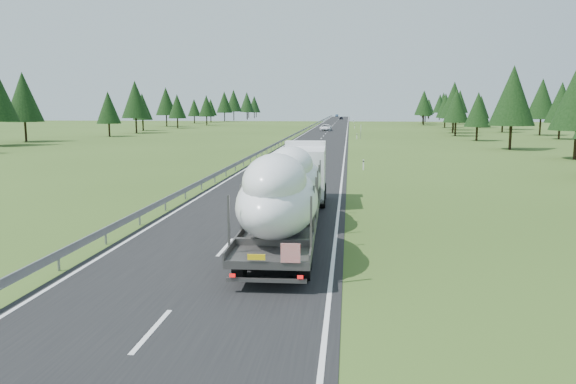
# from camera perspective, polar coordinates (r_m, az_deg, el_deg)

# --- Properties ---
(ground) EXTENTS (400.00, 400.00, 0.00)m
(ground) POSITION_cam_1_polar(r_m,az_deg,el_deg) (24.06, -6.36, -5.63)
(ground) COLOR #334E1A
(ground) RESTS_ON ground
(road_surface) EXTENTS (10.00, 400.00, 0.02)m
(road_surface) POSITION_cam_1_polar(r_m,az_deg,el_deg) (122.99, 3.84, 5.94)
(road_surface) COLOR black
(road_surface) RESTS_ON ground
(guardrail) EXTENTS (0.10, 400.00, 0.76)m
(guardrail) POSITION_cam_1_polar(r_m,az_deg,el_deg) (123.24, 1.37, 6.24)
(guardrail) COLOR slate
(guardrail) RESTS_ON ground
(marker_posts) EXTENTS (0.13, 350.08, 1.00)m
(marker_posts) POSITION_cam_1_polar(r_m,az_deg,el_deg) (177.83, 6.71, 6.93)
(marker_posts) COLOR silver
(marker_posts) RESTS_ON ground
(highway_sign) EXTENTS (0.08, 0.90, 2.60)m
(highway_sign) POSITION_cam_1_polar(r_m,az_deg,el_deg) (102.84, 7.41, 6.35)
(highway_sign) COLOR slate
(highway_sign) RESTS_ON ground
(tree_line_right) EXTENTS (28.71, 309.59, 12.40)m
(tree_line_right) POSITION_cam_1_polar(r_m,az_deg,el_deg) (137.07, 20.75, 8.60)
(tree_line_right) COLOR black
(tree_line_right) RESTS_ON ground
(tree_line_left) EXTENTS (15.62, 309.19, 12.66)m
(tree_line_left) POSITION_cam_1_polar(r_m,az_deg,el_deg) (156.36, -12.33, 8.93)
(tree_line_left) COLOR black
(tree_line_left) RESTS_ON ground
(boat_truck) EXTENTS (3.23, 19.95, 4.25)m
(boat_truck) POSITION_cam_1_polar(r_m,az_deg,el_deg) (26.49, 0.22, 0.80)
(boat_truck) COLOR white
(boat_truck) RESTS_ON ground
(distant_van) EXTENTS (2.73, 5.68, 1.56)m
(distant_van) POSITION_cam_1_polar(r_m,az_deg,el_deg) (137.19, 3.85, 6.55)
(distant_van) COLOR white
(distant_van) RESTS_ON ground
(distant_car_dark) EXTENTS (1.66, 3.90, 1.31)m
(distant_car_dark) POSITION_cam_1_polar(r_m,az_deg,el_deg) (256.12, 5.42, 7.51)
(distant_car_dark) COLOR black
(distant_car_dark) RESTS_ON ground
(distant_car_blue) EXTENTS (1.58, 4.20, 1.37)m
(distant_car_blue) POSITION_cam_1_polar(r_m,az_deg,el_deg) (318.36, 4.98, 7.75)
(distant_car_blue) COLOR #182C45
(distant_car_blue) RESTS_ON ground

